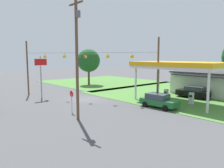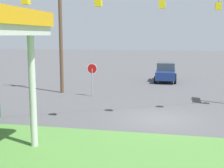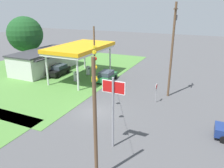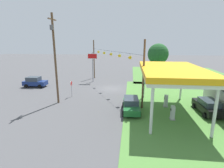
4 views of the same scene
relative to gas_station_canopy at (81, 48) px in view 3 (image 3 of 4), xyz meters
The scene contains 13 objects.
ground_plane 13.88m from the gas_station_canopy, 141.28° to the right, with size 160.00×160.00×0.00m, color #4C4C4F.
grass_verge_station_corner 10.17m from the gas_station_canopy, 76.99° to the left, with size 36.00×28.00×0.04m, color #4C7F38.
gas_station_canopy is the anchor object (origin of this frame).
gas_station_store 9.24m from the gas_station_canopy, 82.44° to the left, with size 13.11×6.44×3.76m.
fuel_pump_near 4.64m from the gas_station_canopy, behind, with size 0.71×0.56×1.59m.
fuel_pump_far 4.64m from the gas_station_canopy, ahead, with size 0.71×0.56×1.59m.
car_at_pumps_front 6.10m from the gas_station_canopy, 87.90° to the right, with size 4.73×2.29×1.70m.
car_at_pumps_rear 6.08m from the gas_station_canopy, 93.46° to the left, with size 4.84×2.31×1.76m.
stop_sign_roadside 14.79m from the gas_station_canopy, 109.13° to the right, with size 0.80×0.08×2.50m.
stop_sign_overhead 19.74m from the gas_station_canopy, 140.35° to the right, with size 0.22×1.97×6.20m.
utility_pole_main 14.84m from the gas_station_canopy, 97.36° to the right, with size 2.20×0.44×11.84m.
signal_span_gantry 12.97m from the gas_station_canopy, 141.23° to the right, with size 18.23×10.24×8.61m.
tree_behind_station 15.04m from the gas_station_canopy, 78.54° to the left, with size 6.87×6.87×9.61m.
Camera 3 is at (-19.54, -11.00, 11.27)m, focal length 35.00 mm.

